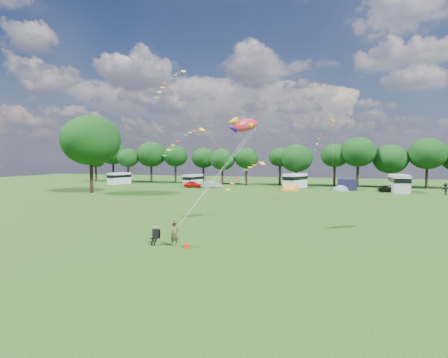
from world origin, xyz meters
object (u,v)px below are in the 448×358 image
(car_b, at_px, (212,184))
(fish_kite, at_px, (242,125))
(car_d, at_px, (391,189))
(campervan_b, at_px, (193,180))
(kite_flyer, at_px, (175,234))
(car_a, at_px, (193,184))
(campervan_a, at_px, (119,178))
(tent_orange, at_px, (290,191))
(camp_chair, at_px, (156,233))
(big_tree, at_px, (91,140))
(tent_greyblue, at_px, (341,191))
(walker_b, at_px, (445,189))
(campervan_c, at_px, (295,180))
(campervan_d, at_px, (399,183))

(car_b, height_order, fish_kite, fish_kite)
(car_d, distance_m, campervan_b, 38.79)
(kite_flyer, bearing_deg, campervan_b, 80.89)
(car_a, height_order, campervan_a, campervan_a)
(tent_orange, bearing_deg, camp_chair, -94.52)
(campervan_a, height_order, fish_kite, fish_kite)
(big_tree, xyz_separation_m, campervan_b, (10.71, 20.01, -7.70))
(fish_kite, bearing_deg, tent_greyblue, 32.25)
(tent_greyblue, bearing_deg, campervan_b, 172.08)
(campervan_b, xyz_separation_m, camp_chair, (17.74, -51.19, -0.54))
(campervan_a, bearing_deg, campervan_b, -74.61)
(big_tree, xyz_separation_m, campervan_a, (-7.78, 20.49, -7.62))
(car_b, height_order, campervan_b, campervan_b)
(kite_flyer, xyz_separation_m, camp_chair, (-1.50, 0.12, -0.05))
(kite_flyer, distance_m, walker_b, 52.66)
(car_b, xyz_separation_m, fish_kite, (16.35, -39.04, 8.20))
(tent_orange, distance_m, kite_flyer, 45.63)
(big_tree, height_order, car_b, big_tree)
(car_b, bearing_deg, tent_orange, -110.39)
(big_tree, height_order, campervan_b, big_tree)
(campervan_b, distance_m, tent_orange, 22.13)
(campervan_c, relative_size, walker_b, 3.29)
(car_b, bearing_deg, big_tree, 121.91)
(campervan_b, relative_size, walker_b, 2.74)
(campervan_c, distance_m, kite_flyer, 52.28)
(tent_orange, relative_size, kite_flyer, 2.22)
(camp_chair, bearing_deg, tent_orange, 86.11)
(campervan_d, distance_m, walker_b, 7.21)
(car_b, xyz_separation_m, campervan_a, (-23.95, 4.22, 0.70))
(car_d, distance_m, camp_chair, 52.57)
(car_d, bearing_deg, car_a, 98.02)
(campervan_d, bearing_deg, tent_orange, 95.58)
(big_tree, bearing_deg, campervan_a, 110.80)
(car_b, bearing_deg, kite_flyer, -177.09)
(walker_b, bearing_deg, campervan_a, -31.42)
(car_a, xyz_separation_m, campervan_a, (-20.26, 4.90, 0.73))
(campervan_a, distance_m, kite_flyer, 64.08)
(car_a, bearing_deg, tent_orange, -90.97)
(car_b, height_order, kite_flyer, kite_flyer)
(big_tree, relative_size, fish_kite, 4.64)
(big_tree, bearing_deg, tent_greyblue, 21.11)
(campervan_c, distance_m, walker_b, 25.90)
(tent_greyblue, bearing_deg, car_a, -179.57)
(car_d, distance_m, campervan_c, 17.61)
(campervan_a, distance_m, campervan_c, 40.02)
(campervan_c, distance_m, tent_greyblue, 10.22)
(tent_greyblue, height_order, fish_kite, fish_kite)
(tent_orange, bearing_deg, car_b, 172.86)
(campervan_b, bearing_deg, campervan_a, 98.95)
(campervan_d, height_order, camp_chair, campervan_d)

